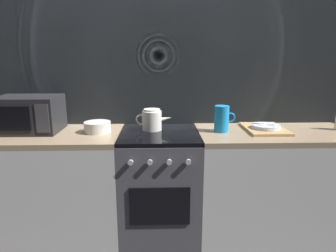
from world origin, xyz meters
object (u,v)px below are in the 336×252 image
(pitcher, at_px, (221,119))
(dish_pile, at_px, (264,128))
(stove_unit, at_px, (159,187))
(microwave, at_px, (28,114))
(mixing_bowl, at_px, (97,127))
(kettle, at_px, (151,120))

(pitcher, bearing_deg, dish_pile, 4.60)
(pitcher, distance_m, dish_pile, 0.36)
(stove_unit, relative_size, microwave, 1.96)
(stove_unit, bearing_deg, mixing_bowl, 176.70)
(stove_unit, height_order, pitcher, pitcher)
(kettle, height_order, dish_pile, kettle)
(kettle, relative_size, mixing_bowl, 1.42)
(microwave, distance_m, mixing_bowl, 0.53)
(stove_unit, distance_m, mixing_bowl, 0.68)
(pitcher, bearing_deg, kettle, 172.64)
(mixing_bowl, bearing_deg, stove_unit, -3.30)
(microwave, bearing_deg, kettle, 0.87)
(stove_unit, xyz_separation_m, kettle, (-0.06, 0.08, 0.53))
(kettle, distance_m, mixing_bowl, 0.42)
(microwave, height_order, dish_pile, microwave)
(microwave, height_order, mixing_bowl, microwave)
(microwave, bearing_deg, stove_unit, -3.94)
(microwave, xyz_separation_m, kettle, (0.93, 0.01, -0.05))
(mixing_bowl, relative_size, pitcher, 1.00)
(kettle, relative_size, dish_pile, 0.71)
(stove_unit, relative_size, kettle, 3.16)
(kettle, distance_m, dish_pile, 0.88)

